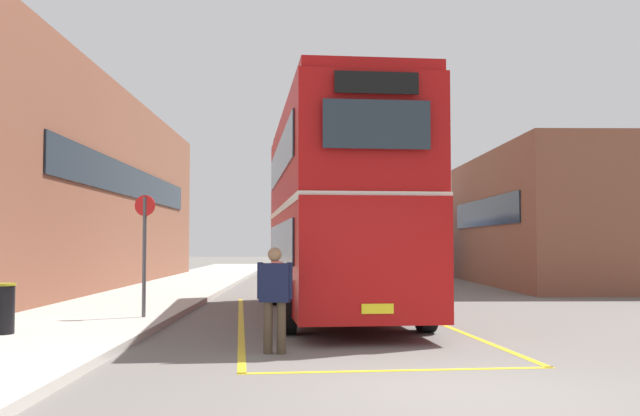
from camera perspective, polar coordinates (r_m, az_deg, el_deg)
The scene contains 10 objects.
ground_plane at distance 22.79m, azimuth 3.18°, elevation -7.03°, with size 135.60×135.60×0.00m, color #66605B.
sidewalk_left at distance 25.58m, azimuth -12.01°, elevation -6.35°, with size 4.00×57.60×0.14m, color #B2ADA3.
brick_building_left at distance 28.60m, azimuth -19.95°, elevation 1.14°, with size 5.74×24.79×7.13m.
depot_building_right at distance 30.68m, azimuth 18.62°, elevation -0.85°, with size 6.38×13.11×5.30m.
double_decker_bus at distance 16.70m, azimuth 1.19°, elevation 0.06°, with size 3.56×10.49×4.75m.
single_deck_bus at distance 37.85m, azimuth 4.76°, elevation -2.86°, with size 3.20×9.19×3.02m.
pedestrian_boarding at distance 11.04m, azimuth -3.61°, elevation -6.71°, with size 0.54×0.28×1.61m.
litter_bin at distance 13.45m, azimuth -23.96°, elevation -7.28°, with size 0.47×0.47×0.86m.
bus_stop_sign at distance 15.51m, azimuth -13.73°, elevation -2.72°, with size 0.44×0.10×2.55m.
bay_marking_yellow at distance 14.85m, azimuth 1.82°, elevation -9.27°, with size 5.37×12.68×0.01m.
Camera 1 is at (-1.66, -8.26, 1.67)m, focal length 40.40 mm.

